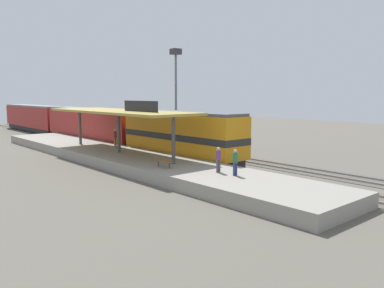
{
  "coord_description": "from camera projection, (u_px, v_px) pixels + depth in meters",
  "views": [
    {
      "loc": [
        -22.48,
        -30.78,
        6.06
      ],
      "look_at": [
        -1.38,
        -6.41,
        2.0
      ],
      "focal_mm": 36.36,
      "sensor_mm": 36.0,
      "label": 1
    }
  ],
  "objects": [
    {
      "name": "locomotive",
      "position": [
        181.0,
        135.0,
        35.74
      ],
      "size": [
        2.93,
        14.43,
        4.44
      ],
      "color": "#28282D",
      "rests_on": "track_near"
    },
    {
      "name": "freight_car",
      "position": [
        178.0,
        132.0,
        43.33
      ],
      "size": [
        2.8,
        12.0,
        3.54
      ],
      "color": "#28282D",
      "rests_on": "track_far"
    },
    {
      "name": "track_near",
      "position": [
        160.0,
        156.0,
        38.44
      ],
      "size": [
        3.2,
        110.0,
        0.16
      ],
      "color": "#4E4941",
      "rests_on": "ground"
    },
    {
      "name": "person_waiting",
      "position": [
        115.0,
        136.0,
        39.92
      ],
      "size": [
        0.34,
        0.34,
        1.71
      ],
      "color": "olive",
      "rests_on": "platform"
    },
    {
      "name": "platform",
      "position": [
        119.0,
        157.0,
        35.4
      ],
      "size": [
        6.0,
        44.0,
        0.9
      ],
      "primitive_type": "cube",
      "color": "gray",
      "rests_on": "ground"
    },
    {
      "name": "station_canopy",
      "position": [
        119.0,
        112.0,
        34.82
      ],
      "size": [
        5.2,
        18.0,
        4.7
      ],
      "color": "#47474C",
      "rests_on": "platform"
    },
    {
      "name": "passenger_carriage_front",
      "position": [
        91.0,
        125.0,
        49.25
      ],
      "size": [
        2.9,
        20.0,
        4.24
      ],
      "color": "#28282D",
      "rests_on": "track_near"
    },
    {
      "name": "person_walking",
      "position": [
        218.0,
        158.0,
        26.02
      ],
      "size": [
        0.34,
        0.34,
        1.71
      ],
      "color": "#4C4C51",
      "rests_on": "platform"
    },
    {
      "name": "platform_bench",
      "position": [
        164.0,
        161.0,
        27.9
      ],
      "size": [
        0.44,
        1.7,
        0.5
      ],
      "color": "#333338",
      "rests_on": "platform"
    },
    {
      "name": "track_far",
      "position": [
        195.0,
        152.0,
        41.43
      ],
      "size": [
        3.2,
        110.0,
        0.16
      ],
      "color": "#4E4941",
      "rests_on": "ground"
    },
    {
      "name": "passenger_carriage_rear",
      "position": [
        34.0,
        118.0,
        64.85
      ],
      "size": [
        2.9,
        20.0,
        4.24
      ],
      "color": "#28282D",
      "rests_on": "track_near"
    },
    {
      "name": "person_boarding",
      "position": [
        235.0,
        161.0,
        24.99
      ],
      "size": [
        0.34,
        0.34,
        1.71
      ],
      "color": "navy",
      "rests_on": "platform"
    },
    {
      "name": "ground_plane",
      "position": [
        176.0,
        155.0,
        39.74
      ],
      "size": [
        120.0,
        120.0,
        0.0
      ],
      "primitive_type": "plane",
      "color": "#5B564C"
    },
    {
      "name": "light_mast",
      "position": [
        176.0,
        76.0,
        47.89
      ],
      "size": [
        1.1,
        1.1,
        11.7
      ],
      "color": "slate",
      "rests_on": "ground"
    }
  ]
}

